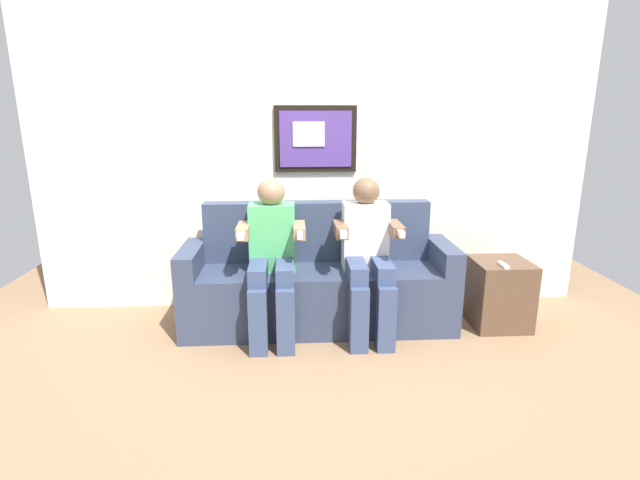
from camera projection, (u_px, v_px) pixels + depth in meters
ground_plane at (321, 343)px, 3.34m from camera, size 5.68×5.68×0.00m
back_wall_assembly at (315, 145)px, 3.74m from camera, size 4.37×0.10×2.60m
couch at (319, 284)px, 3.58m from camera, size 1.97×0.58×0.90m
person_on_left at (272, 254)px, 3.32m from camera, size 0.46×0.56×1.11m
person_on_right at (367, 252)px, 3.36m from camera, size 0.46×0.56×1.11m
side_table_right at (499, 293)px, 3.57m from camera, size 0.40×0.40×0.50m
spare_remote_on_table at (503, 265)px, 3.38m from camera, size 0.04×0.13×0.02m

